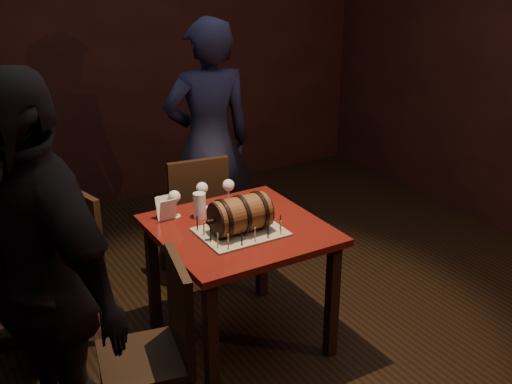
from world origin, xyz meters
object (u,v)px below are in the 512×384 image
barrel_cake (240,214)px  person_left_front (40,286)px  wine_glass_left (174,198)px  chair_left_front (160,343)px  pint_of_ale (200,206)px  person_back (209,143)px  wine_glass_right (229,186)px  chair_back (195,213)px  pub_table (239,244)px  wine_glass_mid (202,189)px  chair_left_rear (69,261)px  person_left_rear (1,241)px

barrel_cake → person_left_front: 1.17m
wine_glass_left → chair_left_front: bearing=-119.1°
pint_of_ale → chair_left_front: bearing=-128.3°
person_back → wine_glass_right: bearing=81.1°
pint_of_ale → chair_back: (0.22, 0.54, -0.30)m
chair_back → chair_left_front: same height
pub_table → wine_glass_mid: wine_glass_mid is taller
pub_table → chair_left_front: bearing=-145.0°
wine_glass_mid → person_back: 0.84m
wine_glass_right → wine_glass_mid: bearing=165.9°
wine_glass_mid → pint_of_ale: (-0.08, -0.12, -0.04)m
chair_left_rear → person_left_rear: (-0.37, -0.24, 0.33)m
barrel_cake → wine_glass_left: barrel_cake is taller
barrel_cake → pint_of_ale: bearing=108.8°
wine_glass_right → chair_back: (-0.01, 0.46, -0.35)m
wine_glass_left → pub_table: bearing=-51.1°
wine_glass_left → chair_back: 0.66m
chair_left_rear → person_left_rear: size_ratio=0.55×
wine_glass_left → chair_left_rear: chair_left_rear is taller
wine_glass_right → chair_left_front: 1.17m
chair_left_front → pint_of_ale: bearing=51.7°
chair_back → chair_left_front: 1.46m
wine_glass_mid → chair_back: chair_back is taller
wine_glass_right → person_left_rear: size_ratio=0.09×
pub_table → person_left_rear: (-1.20, 0.28, 0.21)m
person_back → person_left_rear: size_ratio=1.03×
pint_of_ale → person_left_rear: bearing=177.0°
barrel_cake → person_left_rear: (-1.17, 0.35, -0.01)m
person_left_rear → person_back: bearing=111.6°
barrel_cake → chair_back: barrel_cake is taller
pub_table → chair_back: 0.77m
pint_of_ale → pub_table: bearing=-59.5°
wine_glass_left → person_back: size_ratio=0.09×
chair_back → person_left_rear: 1.41m
chair_left_front → person_back: bearing=56.1°
wine_glass_right → person_left_rear: person_left_rear is taller
chair_left_front → person_left_front: person_left_front is taller
person_back → person_left_rear: 1.75m
pint_of_ale → person_back: 0.98m
barrel_cake → chair_left_front: barrel_cake is taller
wine_glass_mid → chair_back: bearing=71.2°
pub_table → person_back: size_ratio=0.51×
pub_table → wine_glass_right: bearing=71.8°
wine_glass_right → person_back: bearing=71.4°
chair_left_rear → person_left_rear: bearing=-147.1°
wine_glass_mid → chair_left_rear: (-0.77, 0.18, -0.34)m
wine_glass_mid → person_left_rear: 1.15m
barrel_cake → wine_glass_mid: bearing=93.3°
wine_glass_left → person_back: bearing=51.6°
pint_of_ale → chair_back: bearing=67.8°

